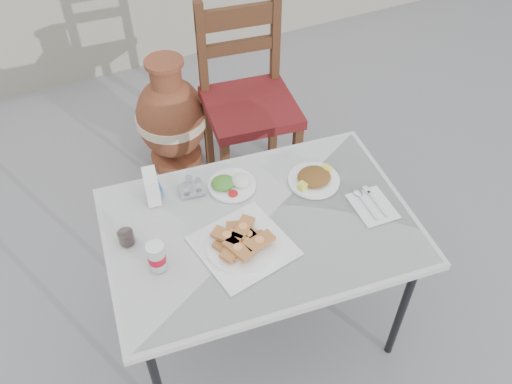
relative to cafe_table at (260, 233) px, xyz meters
name	(u,v)px	position (x,y,z in m)	size (l,w,h in m)	color
ground	(259,332)	(-0.02, -0.04, -0.65)	(80.00, 80.00, 0.00)	slate
cafe_table	(260,233)	(0.00, 0.00, 0.00)	(1.22, 0.89, 0.70)	black
pide_plate	(243,241)	(-0.10, -0.07, 0.08)	(0.36, 0.36, 0.06)	white
salad_rice_plate	(231,183)	(-0.02, 0.23, 0.07)	(0.19, 0.19, 0.05)	white
salad_chopped_plate	(314,178)	(0.29, 0.12, 0.07)	(0.21, 0.21, 0.04)	white
soda_can	(157,257)	(-0.41, -0.03, 0.11)	(0.06, 0.06, 0.11)	silver
cola_glass	(126,235)	(-0.48, 0.12, 0.09)	(0.06, 0.06, 0.09)	white
napkin_holder	(152,186)	(-0.32, 0.30, 0.11)	(0.08, 0.11, 0.12)	white
condiment_caddy	(191,187)	(-0.18, 0.27, 0.07)	(0.11, 0.09, 0.07)	#BBBAC2
cutlery_napkin	(370,203)	(0.43, -0.08, 0.05)	(0.15, 0.20, 0.01)	white
chair	(248,100)	(0.36, 0.94, -0.11)	(0.51, 0.51, 1.04)	#37240F
terracotta_urn	(172,119)	(0.01, 1.22, -0.32)	(0.40, 0.40, 0.70)	brown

